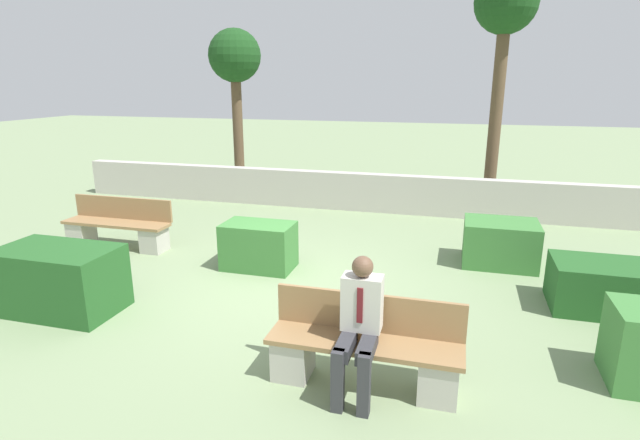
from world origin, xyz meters
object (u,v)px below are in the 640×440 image
object	(u,v)px
person_seated_man	(359,321)
tree_leftmost	(235,62)
tree_center_left	(505,16)
bench_front	(364,352)
bench_left_side	(118,228)

from	to	relation	value
person_seated_man	tree_leftmost	size ratio (longest dim) A/B	0.32
tree_leftmost	tree_center_left	size ratio (longest dim) A/B	0.81
person_seated_man	tree_leftmost	world-z (taller)	tree_leftmost
bench_front	tree_center_left	bearing A→B (deg)	79.24
tree_center_left	tree_leftmost	bearing A→B (deg)	176.83
bench_front	bench_left_side	distance (m)	5.87
bench_front	bench_left_side	size ratio (longest dim) A/B	0.96
bench_front	tree_leftmost	xyz separation A→B (m)	(-5.08, 8.29, 3.03)
bench_front	tree_leftmost	distance (m)	10.18
bench_left_side	tree_leftmost	bearing A→B (deg)	88.79
bench_left_side	person_seated_man	bearing A→B (deg)	-33.32
bench_left_side	bench_front	bearing A→B (deg)	-31.99
tree_center_left	bench_left_side	bearing A→B (deg)	-142.97
bench_left_side	tree_center_left	distance (m)	9.10
person_seated_man	tree_center_left	bearing A→B (deg)	79.22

